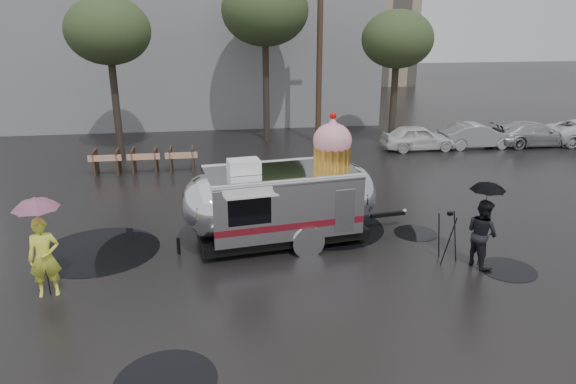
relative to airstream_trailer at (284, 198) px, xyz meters
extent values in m
plane|color=black|center=(0.84, -2.31, -1.30)|extent=(120.00, 120.00, 0.00)
cylinder|color=black|center=(-2.87, -5.62, -1.29)|extent=(1.82, 1.82, 0.01)
cylinder|color=black|center=(1.46, 0.84, -1.29)|extent=(3.40, 3.40, 0.01)
cylinder|color=black|center=(3.93, 0.01, -1.29)|extent=(1.26, 1.26, 0.01)
cylinder|color=black|center=(-5.09, 0.10, -1.29)|extent=(3.23, 3.23, 0.01)
cylinder|color=black|center=(5.37, -2.55, -1.29)|extent=(1.41, 1.41, 0.01)
cube|color=slate|center=(-3.16, 21.69, 5.20)|extent=(22.00, 12.00, 13.00)
cylinder|color=#473323|center=(3.34, 11.69, 3.20)|extent=(0.28, 0.28, 9.00)
cylinder|color=#382D26|center=(-6.16, 10.69, 1.63)|extent=(0.32, 0.32, 5.85)
ellipsoid|color=#2E3F22|center=(-6.16, 10.69, 4.23)|extent=(3.64, 3.64, 2.86)
cylinder|color=#382D26|center=(0.84, 12.69, 2.08)|extent=(0.32, 0.32, 6.75)
ellipsoid|color=#2E3F22|center=(0.84, 12.69, 5.08)|extent=(4.20, 4.20, 3.30)
cylinder|color=#382D26|center=(6.84, 10.69, 1.40)|extent=(0.32, 0.32, 5.40)
ellipsoid|color=#2E3F22|center=(6.84, 10.69, 3.80)|extent=(3.36, 3.36, 2.64)
cube|color=#473323|center=(-6.66, 7.69, -0.80)|extent=(0.08, 0.80, 1.00)
cube|color=#473323|center=(-5.76, 7.69, -0.80)|extent=(0.08, 0.80, 1.00)
cube|color=#E5590C|center=(-6.21, 7.31, -0.55)|extent=(1.30, 0.04, 0.25)
cube|color=#473323|center=(-5.16, 7.69, -0.80)|extent=(0.08, 0.80, 1.00)
cube|color=#473323|center=(-4.26, 7.69, -0.80)|extent=(0.08, 0.80, 1.00)
cube|color=#E5590C|center=(-4.71, 7.31, -0.55)|extent=(1.30, 0.04, 0.25)
cube|color=#473323|center=(-3.66, 7.69, -0.80)|extent=(0.08, 0.80, 1.00)
cube|color=#473323|center=(-2.76, 7.69, -0.80)|extent=(0.08, 0.80, 1.00)
cube|color=#E5590C|center=(-3.21, 7.31, -0.55)|extent=(1.30, 0.04, 0.25)
imported|color=silver|center=(7.84, 9.69, -0.60)|extent=(4.00, 1.80, 1.40)
imported|color=#B2B2B7|center=(10.84, 9.69, -0.60)|extent=(4.00, 1.80, 1.40)
imported|color=#B2B2B7|center=(13.84, 9.69, -0.58)|extent=(4.20, 1.80, 1.44)
cube|color=silver|center=(-0.09, -0.01, 0.00)|extent=(4.32, 2.67, 1.66)
ellipsoid|color=silver|center=(1.93, 0.28, 0.00)|extent=(1.67, 2.30, 1.66)
ellipsoid|color=silver|center=(-2.10, -0.29, 0.00)|extent=(1.67, 2.30, 1.66)
cube|color=black|center=(-0.09, -0.01, -0.97)|extent=(4.83, 2.48, 0.28)
cylinder|color=black|center=(0.50, -0.88, -0.97)|extent=(0.67, 0.29, 0.65)
cylinder|color=black|center=(0.24, 1.00, -0.97)|extent=(0.67, 0.29, 0.65)
cylinder|color=silver|center=(0.52, -1.01, -0.93)|extent=(0.89, 0.22, 0.89)
cube|color=black|center=(3.21, 0.46, -0.83)|extent=(1.11, 0.26, 0.11)
sphere|color=silver|center=(3.76, 0.54, -0.79)|extent=(0.17, 0.17, 0.15)
cylinder|color=black|center=(-2.92, -0.41, -1.07)|extent=(0.10, 0.10, 0.46)
cube|color=maroon|center=(0.06, -1.05, -0.42)|extent=(4.03, 0.60, 0.18)
cube|color=maroon|center=(-0.23, 1.04, -0.42)|extent=(4.03, 0.60, 0.18)
cube|color=black|center=(-1.03, -1.22, 0.14)|extent=(1.10, 0.18, 0.74)
cube|color=#B8B0AB|center=(-1.00, -1.44, 0.60)|extent=(1.35, 0.64, 0.13)
cube|color=silver|center=(1.53, -0.86, -0.14)|extent=(0.55, 0.11, 1.20)
cube|color=white|center=(-1.09, -0.15, 1.01)|extent=(0.91, 0.71, 0.35)
cylinder|color=gold|center=(1.38, 0.20, 1.11)|extent=(1.09, 1.09, 0.55)
ellipsoid|color=#FFA4B5|center=(1.38, 0.20, 1.55)|extent=(1.21, 1.21, 0.96)
cone|color=#FFA4B5|center=(1.38, 0.20, 2.03)|extent=(0.52, 0.52, 0.37)
sphere|color=red|center=(1.38, 0.20, 2.23)|extent=(0.21, 0.21, 0.18)
imported|color=#E4EE42|center=(-5.74, -2.17, -0.36)|extent=(0.74, 0.56, 1.87)
imported|color=pink|center=(-5.74, -2.17, 0.67)|extent=(1.22, 1.22, 0.83)
cylinder|color=black|center=(-5.74, -2.17, -0.47)|extent=(0.02, 0.02, 1.65)
imported|color=black|center=(4.74, -2.20, -0.41)|extent=(0.69, 0.95, 1.78)
imported|color=black|center=(4.74, -2.20, 0.61)|extent=(1.05, 1.05, 0.72)
cylinder|color=black|center=(4.74, -2.20, -0.47)|extent=(0.02, 0.02, 1.65)
cylinder|color=black|center=(4.24, -1.80, -0.64)|extent=(0.09, 0.30, 1.33)
cylinder|color=black|center=(3.86, -1.67, -0.64)|extent=(0.24, 0.22, 1.33)
cylinder|color=black|center=(3.94, -2.07, -0.64)|extent=(0.30, 0.12, 1.33)
cube|color=black|center=(4.01, -1.85, 0.03)|extent=(0.13, 0.12, 0.09)
camera|label=1|loc=(-1.82, -13.28, 4.75)|focal=32.00mm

